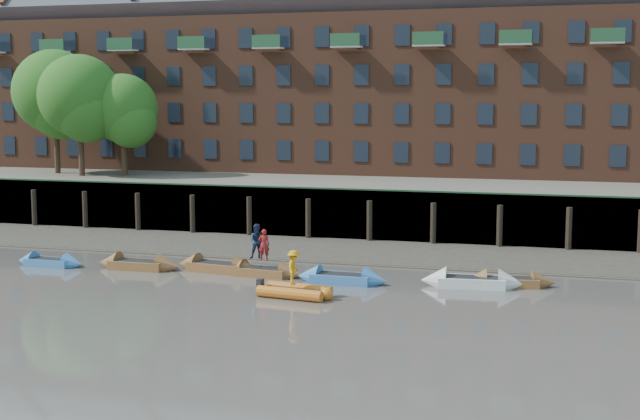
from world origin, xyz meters
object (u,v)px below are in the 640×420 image
at_px(rowboat_0, 50,262).
at_px(person_rib_crew, 294,267).
at_px(rowboat_5, 472,282).
at_px(rib_tender, 297,291).
at_px(person_rower_a, 264,245).
at_px(rowboat_4, 342,278).
at_px(rowboat_3, 263,272).
at_px(rowboat_6, 509,282).
at_px(person_rower_b, 258,241).
at_px(rowboat_2, 217,267).
at_px(rowboat_1, 139,265).

relative_size(rowboat_0, person_rib_crew, 2.53).
distance_m(rowboat_5, rib_tender, 8.56).
height_order(person_rower_a, person_rib_crew, person_rower_a).
bearing_deg(rowboat_4, rowboat_5, 9.48).
distance_m(rowboat_3, rowboat_4, 4.33).
height_order(rowboat_0, rowboat_3, rowboat_3).
height_order(rowboat_4, rib_tender, rowboat_4).
height_order(rowboat_0, rowboat_6, rowboat_6).
relative_size(rowboat_5, person_rower_b, 2.77).
height_order(rowboat_2, rowboat_3, rowboat_2).
bearing_deg(rowboat_1, person_rib_crew, -21.64).
bearing_deg(rowboat_0, person_rower_b, 5.84).
height_order(person_rower_b, person_rib_crew, person_rower_b).
distance_m(rowboat_0, rowboat_6, 24.15).
distance_m(rowboat_5, person_rower_b, 10.92).
relative_size(rowboat_5, rib_tender, 1.42).
height_order(rowboat_2, rowboat_5, rowboat_5).
relative_size(rib_tender, person_rib_crew, 2.22).
height_order(rowboat_2, person_rib_crew, person_rib_crew).
relative_size(rowboat_0, rowboat_2, 0.83).
height_order(rowboat_4, person_rower_a, person_rower_a).
bearing_deg(person_rower_a, rowboat_4, 156.70).
bearing_deg(rowboat_1, rowboat_2, 7.62).
xyz_separation_m(rowboat_6, person_rib_crew, (-9.25, -4.97, 1.13)).
bearing_deg(rowboat_4, rowboat_1, 179.33).
relative_size(rowboat_0, person_rower_a, 2.55).
distance_m(rowboat_2, rowboat_3, 2.70).
xyz_separation_m(rowboat_2, rowboat_3, (2.66, -0.44, -0.02)).
relative_size(rowboat_5, person_rower_a, 3.17).
bearing_deg(person_rib_crew, rowboat_4, -26.50).
bearing_deg(person_rower_b, rowboat_1, 162.74).
distance_m(rowboat_0, rib_tender, 15.44).
relative_size(rowboat_2, rowboat_3, 1.11).
bearing_deg(rowboat_6, rowboat_0, 174.66).
xyz_separation_m(rowboat_3, person_rower_b, (-0.31, 0.15, 1.52)).
bearing_deg(person_rower_b, rib_tender, -70.39).
bearing_deg(rowboat_0, rowboat_5, 4.31).
bearing_deg(rowboat_5, person_rower_b, 176.14).
height_order(rowboat_1, person_rib_crew, person_rib_crew).
bearing_deg(rowboat_2, person_rib_crew, -30.61).
bearing_deg(person_rib_crew, rowboat_2, 45.91).
xyz_separation_m(rowboat_1, person_rower_a, (6.99, 0.09, 1.38)).
bearing_deg(rowboat_6, rowboat_1, 174.08).
bearing_deg(rowboat_4, person_rower_b, 172.76).
distance_m(rowboat_2, person_rower_b, 2.81).
relative_size(rowboat_4, person_rower_b, 2.55).
bearing_deg(rowboat_6, rowboat_2, 172.83).
xyz_separation_m(rowboat_4, rib_tender, (-1.15, -3.51, 0.03)).
relative_size(rowboat_2, rowboat_4, 1.06).
bearing_deg(rowboat_6, rib_tender, -160.05).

